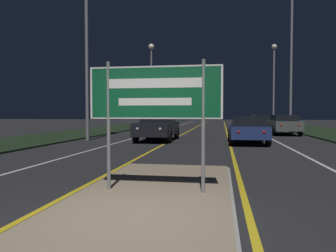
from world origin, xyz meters
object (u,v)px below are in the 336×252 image
Objects in this scene: highway_sign at (155,98)px; car_receding_0 at (248,129)px; streetlight_left_far at (151,69)px; car_receding_3 at (255,119)px; car_receding_1 at (284,124)px; car_approaching_0 at (158,126)px; streetlight_left_near at (86,8)px; streetlight_right_near at (291,44)px; car_receding_2 at (266,121)px; streetlight_right_far at (274,73)px.

highway_sign is 11.69m from car_receding_0.
streetlight_left_far is 1.85× the size of car_receding_3.
car_approaching_0 is (-8.04, -6.62, 0.05)m from car_receding_1.
car_receding_0 is (8.83, -0.27, -6.70)m from streetlight_left_near.
car_receding_3 is (5.63, 39.75, -1.05)m from highway_sign.
streetlight_left_near is 16.60m from streetlight_left_far.
car_receding_0 is (-3.82, -8.69, -5.99)m from streetlight_right_near.
streetlight_right_near reaches higher than car_receding_2.
car_receding_1 is (-0.73, -9.72, -4.83)m from streetlight_right_far.
highway_sign is 40.16m from car_receding_3.
highway_sign is 0.52× the size of car_receding_3.
streetlight_left_near is (-6.30, 11.63, 5.63)m from highway_sign.
highway_sign is at bearing -61.56° from streetlight_left_near.
car_receding_3 is 28.55m from car_approaching_0.
streetlight_left_far is 0.83× the size of streetlight_right_near.
streetlight_left_far reaches higher than car_receding_2.
streetlight_left_far is 17.18m from car_approaching_0.
car_receding_2 is at bearing 64.54° from car_approaching_0.
car_approaching_0 is at bearing -140.54° from car_receding_1.
streetlight_right_near reaches higher than streetlight_right_far.
car_receding_1 is at bearing 39.46° from car_approaching_0.
car_receding_2 is (5.79, 29.48, -1.08)m from highway_sign.
streetlight_left_far is 1.97× the size of car_receding_2.
car_receding_3 is (3.09, 28.39, 0.03)m from car_receding_0.
car_receding_3 is at bearing 81.95° from highway_sign.
streetlight_right_near is (12.53, -8.14, 0.46)m from streetlight_left_far.
streetlight_right_far is 4.97m from car_receding_2.
streetlight_left_near is 1.01× the size of streetlight_right_near.
car_receding_3 is (-0.72, 19.70, -5.96)m from streetlight_right_near.
streetlight_right_near is at bearing 66.28° from car_receding_0.
highway_sign is at bearing -77.63° from streetlight_left_far.
streetlight_right_far is (0.05, 8.63, -1.13)m from streetlight_right_near.
streetlight_left_near reaches higher than car_receding_0.
streetlight_left_near is 11.09m from car_receding_0.
streetlight_left_far is 14.95m from streetlight_right_near.
streetlight_left_far reaches higher than car_receding_1.
streetlight_right_far is at bearing -52.66° from car_receding_2.
car_receding_0 is at bearing -102.59° from streetlight_right_far.
streetlight_left_near reaches higher than car_receding_3.
highway_sign reaches higher than car_receding_2.
highway_sign is at bearing -102.58° from streetlight_right_far.
streetlight_right_near is at bearing 58.01° from car_receding_1.
highway_sign is 0.53× the size of car_receding_1.
car_receding_3 reaches higher than car_receding_0.
streetlight_left_far is at bearing -173.82° from car_receding_2.
highway_sign is 12.61m from car_approaching_0.
streetlight_left_near is 2.30× the size of car_approaching_0.
streetlight_left_far is at bearing 103.53° from car_approaching_0.
highway_sign is at bearing -79.13° from car_approaching_0.
streetlight_right_near is 6.10m from car_receding_1.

